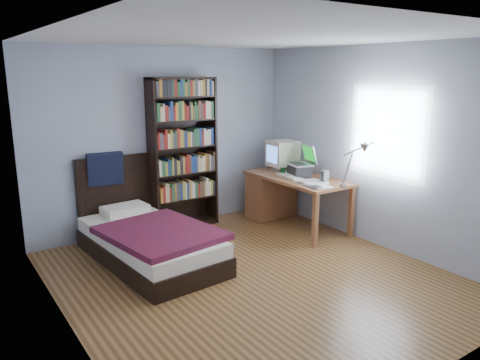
# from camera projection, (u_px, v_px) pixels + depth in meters

# --- Properties ---
(room) EXTENTS (4.20, 4.24, 2.50)m
(room) POSITION_uv_depth(u_px,v_px,m) (256.00, 163.00, 4.79)
(room) COLOR #563719
(room) RESTS_ON ground
(desk) EXTENTS (0.75, 1.58, 0.73)m
(desk) POSITION_uv_depth(u_px,v_px,m) (277.00, 192.00, 6.97)
(desk) COLOR brown
(desk) RESTS_ON floor
(crt_monitor) EXTENTS (0.43, 0.40, 0.46)m
(crt_monitor) POSITION_uv_depth(u_px,v_px,m) (282.00, 154.00, 6.89)
(crt_monitor) COLOR beige
(crt_monitor) RESTS_ON desk
(laptop) EXTENTS (0.44, 0.42, 0.44)m
(laptop) POSITION_uv_depth(u_px,v_px,m) (300.00, 168.00, 6.54)
(laptop) COLOR #2D2D30
(laptop) RESTS_ON desk
(desk_lamp) EXTENTS (0.24, 0.54, 0.64)m
(desk_lamp) POSITION_uv_depth(u_px,v_px,m) (361.00, 152.00, 5.50)
(desk_lamp) COLOR #99999E
(desk_lamp) RESTS_ON desk
(keyboard) EXTENTS (0.24, 0.48, 0.04)m
(keyboard) POSITION_uv_depth(u_px,v_px,m) (290.00, 177.00, 6.47)
(keyboard) COLOR beige
(keyboard) RESTS_ON desk
(speaker) EXTENTS (0.09, 0.09, 0.16)m
(speaker) POSITION_uv_depth(u_px,v_px,m) (325.00, 176.00, 6.22)
(speaker) COLOR gray
(speaker) RESTS_ON desk
(soda_can) EXTENTS (0.06, 0.06, 0.11)m
(soda_can) POSITION_uv_depth(u_px,v_px,m) (283.00, 171.00, 6.65)
(soda_can) COLOR #07360D
(soda_can) RESTS_ON desk
(mouse) EXTENTS (0.07, 0.12, 0.04)m
(mouse) POSITION_uv_depth(u_px,v_px,m) (284.00, 172.00, 6.75)
(mouse) COLOR silver
(mouse) RESTS_ON desk
(phone_silver) EXTENTS (0.09, 0.12, 0.02)m
(phone_silver) POSITION_uv_depth(u_px,v_px,m) (300.00, 183.00, 6.16)
(phone_silver) COLOR silver
(phone_silver) RESTS_ON desk
(phone_grey) EXTENTS (0.06, 0.09, 0.02)m
(phone_grey) POSITION_uv_depth(u_px,v_px,m) (307.00, 186.00, 6.00)
(phone_grey) COLOR gray
(phone_grey) RESTS_ON desk
(external_drive) EXTENTS (0.15, 0.15, 0.03)m
(external_drive) POSITION_uv_depth(u_px,v_px,m) (316.00, 187.00, 5.89)
(external_drive) COLOR gray
(external_drive) RESTS_ON desk
(bookshelf) EXTENTS (0.94, 0.30, 2.10)m
(bookshelf) POSITION_uv_depth(u_px,v_px,m) (183.00, 154.00, 6.49)
(bookshelf) COLOR black
(bookshelf) RESTS_ON floor
(bed) EXTENTS (1.25, 2.12, 1.16)m
(bed) POSITION_uv_depth(u_px,v_px,m) (147.00, 238.00, 5.51)
(bed) COLOR black
(bed) RESTS_ON floor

